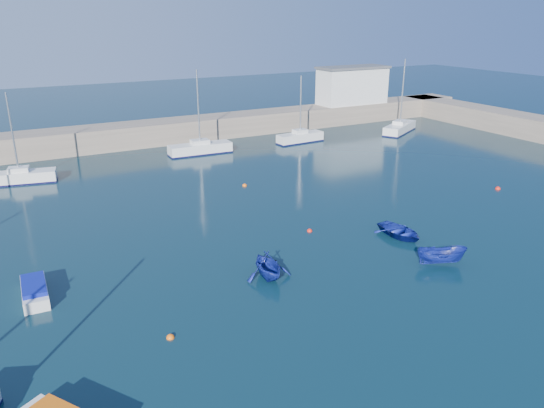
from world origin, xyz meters
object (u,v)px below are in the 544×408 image
harbor_office (352,86)px  sailboat_7 (300,137)px  sailboat_8 (400,128)px  dinghy_right (442,256)px  sailboat_5 (20,177)px  dinghy_left (268,265)px  motorboat_1 (34,291)px  sailboat_6 (200,148)px  dinghy_center (400,232)px

harbor_office → sailboat_7: (-13.69, -8.16, -4.45)m
sailboat_8 → dinghy_right: 40.21m
sailboat_5 → dinghy_right: 38.17m
harbor_office → dinghy_left: 50.88m
motorboat_1 → sailboat_7: bearing=40.0°
sailboat_6 → sailboat_7: size_ratio=1.15×
sailboat_8 → dinghy_center: size_ratio=2.59×
sailboat_8 → dinghy_center: (-23.83, -27.14, -0.26)m
motorboat_1 → dinghy_right: size_ratio=1.21×
dinghy_left → dinghy_right: bearing=-14.4°
sailboat_5 → dinghy_right: bearing=-134.1°
harbor_office → sailboat_5: (-45.34, -9.98, -4.49)m
dinghy_right → sailboat_6: bearing=33.8°
sailboat_6 → dinghy_left: sailboat_6 is taller
sailboat_6 → sailboat_7: (12.84, -0.54, 0.00)m
harbor_office → sailboat_7: bearing=-149.2°
sailboat_7 → motorboat_1: size_ratio=2.15×
harbor_office → motorboat_1: (-46.40, -33.57, -4.67)m
sailboat_6 → dinghy_center: 29.25m
sailboat_5 → sailboat_8: size_ratio=0.88×
sailboat_8 → dinghy_left: 44.93m
motorboat_1 → sailboat_5: bearing=89.6°
dinghy_left → motorboat_1: bearing=166.6°
sailboat_6 → dinghy_right: sailboat_6 is taller
sailboat_6 → dinghy_left: size_ratio=2.96×
sailboat_7 → motorboat_1: bearing=123.9°
sailboat_5 → dinghy_left: (11.41, -27.70, 0.22)m
dinghy_right → sailboat_5: bearing=63.6°
harbor_office → dinghy_center: harbor_office is taller
sailboat_7 → dinghy_left: (-20.24, -29.51, 0.18)m
harbor_office → dinghy_center: bearing=-121.9°
motorboat_1 → dinghy_center: size_ratio=1.02×
harbor_office → sailboat_6: 27.96m
harbor_office → sailboat_6: size_ratio=1.08×
sailboat_5 → sailboat_8: (46.39, 0.50, 0.02)m
sailboat_6 → dinghy_center: size_ratio=2.54×
sailboat_7 → sailboat_8: sailboat_8 is taller
dinghy_right → sailboat_7: bearing=12.2°
sailboat_7 → dinghy_right: 34.57m
harbor_office → dinghy_left: bearing=-132.0°
sailboat_6 → dinghy_right: size_ratio=3.01×
dinghy_right → sailboat_8: bearing=-8.9°
motorboat_1 → dinghy_center: bearing=-5.2°
sailboat_6 → motorboat_1: sailboat_6 is taller
harbor_office → dinghy_left: harbor_office is taller
sailboat_6 → harbor_office: bearing=-71.6°
harbor_office → sailboat_6: (-26.53, -7.62, -4.46)m
dinghy_center → motorboat_1: bearing=169.1°
sailboat_5 → sailboat_7: (31.65, 1.82, 0.04)m
motorboat_1 → dinghy_center: (23.63, -3.05, -0.05)m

